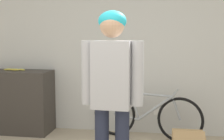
{
  "coord_description": "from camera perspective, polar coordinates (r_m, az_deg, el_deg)",
  "views": [
    {
      "loc": [
        0.67,
        -2.05,
        1.5
      ],
      "look_at": [
        0.19,
        0.75,
        1.18
      ],
      "focal_mm": 50.0,
      "sensor_mm": 36.0,
      "label": 1
    }
  ],
  "objects": [
    {
      "name": "banana",
      "position": [
        5.04,
        -17.37,
        0.08
      ],
      "size": [
        0.37,
        0.09,
        0.03
      ],
      "color": "#EAD64C",
      "rests_on": "side_shelf"
    },
    {
      "name": "person",
      "position": [
        2.88,
        0.01,
        -2.59
      ],
      "size": [
        0.58,
        0.26,
        1.72
      ],
      "rotation": [
        0.0,
        0.0,
        -0.05
      ],
      "color": "#23283D",
      "rests_on": "ground_plane"
    },
    {
      "name": "wall_back",
      "position": [
        4.79,
        1.72,
        3.97
      ],
      "size": [
        8.0,
        0.07,
        2.6
      ],
      "color": "silver",
      "rests_on": "ground_plane"
    },
    {
      "name": "side_shelf",
      "position": [
        5.09,
        -16.99,
        -5.5
      ],
      "size": [
        1.07,
        0.5,
        0.96
      ],
      "color": "#38332D",
      "rests_on": "ground_plane"
    },
    {
      "name": "bicycle",
      "position": [
        4.58,
        6.25,
        -8.22
      ],
      "size": [
        1.6,
        0.46,
        0.72
      ],
      "rotation": [
        0.0,
        0.0,
        -0.17
      ],
      "color": "black",
      "rests_on": "ground_plane"
    }
  ]
}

